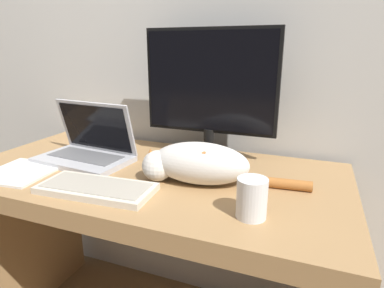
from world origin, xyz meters
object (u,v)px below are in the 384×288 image
(monitor, at_px, (210,93))
(cat, at_px, (197,163))
(laptop, at_px, (87,149))
(coffee_mug, at_px, (252,198))
(external_keyboard, at_px, (96,188))

(monitor, height_order, cat, monitor)
(laptop, relative_size, cat, 0.70)
(monitor, bearing_deg, coffee_mug, -58.76)
(laptop, distance_m, cat, 0.46)
(monitor, height_order, external_keyboard, monitor)
(laptop, height_order, coffee_mug, laptop)
(monitor, bearing_deg, external_keyboard, -116.57)
(monitor, relative_size, coffee_mug, 4.88)
(laptop, relative_size, coffee_mug, 3.51)
(monitor, relative_size, laptop, 1.39)
(external_keyboard, xyz_separation_m, coffee_mug, (0.46, 0.02, 0.04))
(monitor, xyz_separation_m, cat, (0.04, -0.25, -0.18))
(monitor, distance_m, coffee_mug, 0.51)
(laptop, relative_size, external_keyboard, 1.03)
(monitor, xyz_separation_m, coffee_mug, (0.25, -0.41, -0.20))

